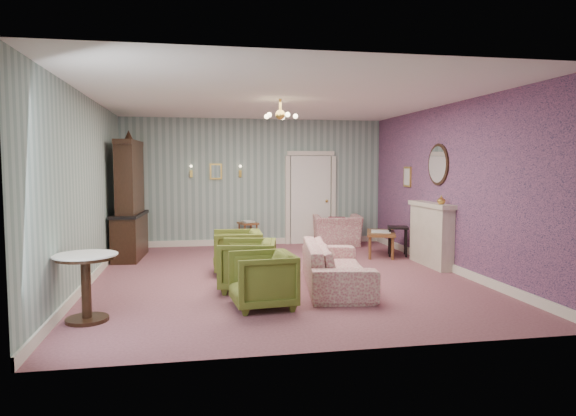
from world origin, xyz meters
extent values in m
plane|color=#915460|center=(0.00, 0.00, 0.00)|extent=(7.00, 7.00, 0.00)
plane|color=white|center=(0.00, 0.00, 2.90)|extent=(7.00, 7.00, 0.00)
plane|color=gray|center=(0.00, 3.50, 1.45)|extent=(6.00, 0.00, 6.00)
plane|color=gray|center=(0.00, -3.50, 1.45)|extent=(6.00, 0.00, 6.00)
plane|color=gray|center=(-3.00, 0.00, 1.45)|extent=(0.00, 7.00, 7.00)
plane|color=gray|center=(3.00, 0.00, 1.45)|extent=(0.00, 7.00, 7.00)
plane|color=#B95C88|center=(2.98, 0.00, 1.45)|extent=(0.00, 7.00, 7.00)
imported|color=#616A25|center=(-0.54, -1.82, 0.40)|extent=(0.79, 0.84, 0.80)
imported|color=#616A25|center=(-0.64, -0.85, 0.41)|extent=(0.89, 0.93, 0.83)
imported|color=#616A25|center=(-0.69, 0.35, 0.41)|extent=(0.78, 0.82, 0.82)
imported|color=#A44259|center=(0.70, -0.87, 0.44)|extent=(1.00, 2.34, 0.88)
imported|color=#A44259|center=(1.83, 3.04, 0.47)|extent=(1.15, 0.83, 0.93)
imported|color=gold|center=(2.84, 0.00, 1.23)|extent=(0.15, 0.15, 0.15)
cube|color=maroon|center=(1.78, 2.89, 0.48)|extent=(0.41, 0.28, 0.39)
camera|label=1|loc=(-1.38, -8.24, 1.82)|focal=31.89mm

